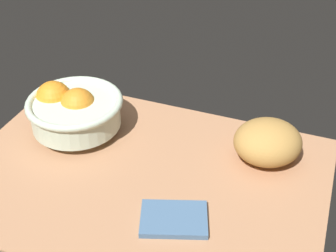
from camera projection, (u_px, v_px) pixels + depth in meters
ground_plane at (142, 180)px, 97.72cm from camera, size 74.53×53.10×3.00cm
fruit_bowl at (73, 109)px, 106.43cm from camera, size 21.80×21.80×10.82cm
bread_loaf at (268, 142)px, 98.45cm from camera, size 18.91×18.36×9.05cm
napkin_folded at (174, 219)px, 86.17cm from camera, size 14.48×12.23×1.15cm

